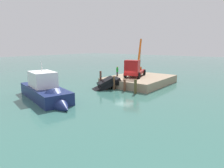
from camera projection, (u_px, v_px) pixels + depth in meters
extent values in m
plane|color=#386B60|center=(126.00, 88.00, 30.14)|extent=(200.00, 200.00, 0.00)
cube|color=gray|center=(140.00, 80.00, 33.34)|extent=(11.28, 8.73, 1.24)
cube|color=maroon|center=(135.00, 72.00, 33.24)|extent=(6.16, 3.83, 0.45)
cube|color=#AF1919|center=(132.00, 66.00, 31.11)|extent=(2.17, 2.55, 1.94)
cylinder|color=black|center=(139.00, 76.00, 31.03)|extent=(1.04, 0.57, 1.00)
cylinder|color=black|center=(125.00, 75.00, 31.84)|extent=(1.04, 0.57, 1.00)
cylinder|color=black|center=(144.00, 72.00, 34.72)|extent=(1.04, 0.57, 1.00)
cylinder|color=black|center=(132.00, 72.00, 35.52)|extent=(1.04, 0.57, 1.00)
cylinder|color=#BF4C0C|center=(139.00, 53.00, 36.58)|extent=(4.87, 2.48, 5.24)
cube|color=#BF4C0C|center=(138.00, 68.00, 34.73)|extent=(1.00, 1.00, 0.50)
cylinder|color=#4C4C19|center=(141.00, 55.00, 39.06)|extent=(0.04, 0.04, 6.24)
cylinder|color=#3B3B3B|center=(117.00, 74.00, 33.59)|extent=(0.28, 0.28, 0.74)
cylinder|color=green|center=(117.00, 70.00, 33.45)|extent=(0.34, 0.34, 0.74)
sphere|color=tan|center=(117.00, 67.00, 33.36)|extent=(0.21, 0.21, 0.21)
cube|color=black|center=(106.00, 85.00, 29.37)|extent=(4.62, 3.65, 2.23)
cube|color=black|center=(106.00, 81.00, 29.25)|extent=(2.95, 2.61, 1.45)
cylinder|color=black|center=(100.00, 93.00, 28.18)|extent=(0.84, 0.59, 0.84)
cylinder|color=black|center=(96.00, 90.00, 29.84)|extent=(0.84, 0.59, 0.84)
cylinder|color=black|center=(118.00, 83.00, 29.08)|extent=(0.84, 0.59, 0.84)
cylinder|color=black|center=(113.00, 81.00, 30.74)|extent=(0.84, 0.59, 0.84)
cube|color=navy|center=(45.00, 97.00, 24.19)|extent=(5.70, 10.32, 2.34)
cone|color=navy|center=(61.00, 106.00, 20.34)|extent=(4.02, 4.16, 3.23)
cube|color=white|center=(43.00, 79.00, 24.17)|extent=(3.47, 4.25, 1.86)
cylinder|color=white|center=(42.00, 67.00, 23.87)|extent=(0.10, 0.10, 1.20)
cylinder|color=silver|center=(55.00, 88.00, 21.18)|extent=(0.06, 0.06, 1.00)
cylinder|color=silver|center=(35.00, 79.00, 26.94)|extent=(0.06, 0.06, 1.00)
cylinder|color=brown|center=(101.00, 79.00, 30.26)|extent=(0.31, 0.31, 2.56)
cylinder|color=brown|center=(114.00, 83.00, 28.88)|extent=(0.28, 0.28, 2.00)
cylinder|color=brown|center=(125.00, 85.00, 27.98)|extent=(0.33, 0.33, 1.69)
cylinder|color=brown|center=(135.00, 86.00, 26.48)|extent=(0.37, 0.37, 1.95)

